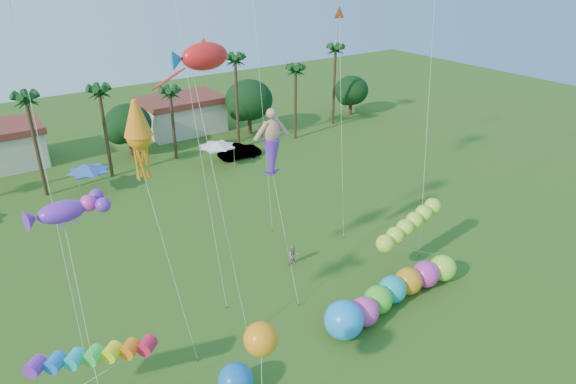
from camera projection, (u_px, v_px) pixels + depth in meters
tree_line at (152, 120)px, 61.15m from camera, size 69.46×8.91×11.00m
buildings_row at (84, 135)px, 63.20m from camera, size 35.00×7.00×4.00m
tent_row at (90, 170)px, 51.20m from camera, size 31.00×4.00×0.60m
car_b at (240, 151)px, 61.28m from camera, size 5.19×2.07×1.68m
spectator_b at (293, 256)px, 40.41m from camera, size 0.97×0.85×1.68m
caterpillar_inflatable at (389, 295)px, 35.46m from camera, size 12.62×3.32×2.56m
blue_ball at (236, 381)px, 28.48m from camera, size 2.02×2.02×2.02m
rainbow_tube at (118, 357)px, 27.28m from camera, size 8.73×4.15×3.49m
green_worm at (385, 244)px, 37.67m from camera, size 9.89×2.10×3.92m
orange_ball_kite at (261, 339)px, 24.66m from camera, size 2.10×2.10×6.58m
merman_kite at (272, 148)px, 34.63m from camera, size 2.23×4.79×12.87m
fish_kite at (205, 56)px, 30.28m from camera, size 4.63×6.90×17.89m
squid_kite at (139, 137)px, 29.04m from camera, size 2.11×5.88×15.34m
lobster_kite at (62, 212)px, 23.63m from camera, size 4.19×5.05×12.46m
delta_kite_red at (339, 18)px, 40.74m from camera, size 2.45×4.12×18.66m
delta_kite_green at (9, 3)px, 26.59m from camera, size 1.28×4.90×21.24m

